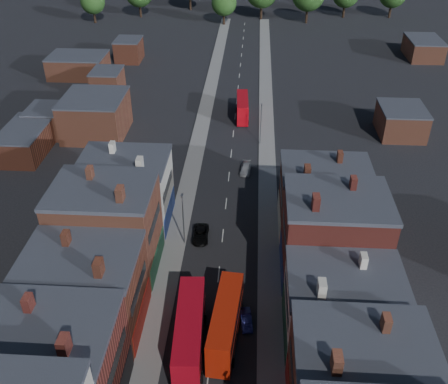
# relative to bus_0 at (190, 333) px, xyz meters

# --- Properties ---
(pavement_west) EXTENTS (3.00, 200.00, 0.12)m
(pavement_west) POSITION_rel_bus_0_xyz_m (-4.32, 38.16, -2.74)
(pavement_west) COLOR gray
(pavement_west) RESTS_ON ground
(pavement_east) EXTENTS (3.00, 200.00, 0.12)m
(pavement_east) POSITION_rel_bus_0_xyz_m (8.68, 38.16, -2.74)
(pavement_east) COLOR gray
(pavement_east) RESTS_ON ground
(lamp_post_2) EXTENTS (0.25, 0.70, 8.12)m
(lamp_post_2) POSITION_rel_bus_0_xyz_m (-3.02, 18.16, 1.90)
(lamp_post_2) COLOR slate
(lamp_post_2) RESTS_ON ground
(lamp_post_3) EXTENTS (0.25, 0.70, 8.12)m
(lamp_post_3) POSITION_rel_bus_0_xyz_m (7.38, 48.16, 1.90)
(lamp_post_3) COLOR slate
(lamp_post_3) RESTS_ON ground
(bus_0) EXTENTS (3.52, 12.17, 5.20)m
(bus_0) POSITION_rel_bus_0_xyz_m (0.00, 0.00, 0.00)
(bus_0) COLOR red
(bus_0) RESTS_ON ground
(bus_1) EXTENTS (3.54, 11.31, 4.81)m
(bus_1) POSITION_rel_bus_0_xyz_m (3.68, 1.90, -0.21)
(bus_1) COLOR red
(bus_1) RESTS_ON ground
(bus_2) EXTENTS (2.84, 9.98, 4.27)m
(bus_2) POSITION_rel_bus_0_xyz_m (3.68, 59.68, -0.50)
(bus_2) COLOR #BC0811
(bus_2) RESTS_ON ground
(car_1) EXTENTS (1.69, 3.64, 1.15)m
(car_1) POSITION_rel_bus_0_xyz_m (5.89, 4.24, -2.23)
(car_1) COLOR #131553
(car_1) RESTS_ON ground
(car_2) EXTENTS (2.33, 4.75, 1.30)m
(car_2) POSITION_rel_bus_0_xyz_m (-0.89, 19.45, -2.16)
(car_2) COLOR black
(car_2) RESTS_ON ground
(car_3) EXTENTS (1.99, 4.26, 1.20)m
(car_3) POSITION_rel_bus_0_xyz_m (4.95, 37.98, -2.20)
(car_3) COLOR #B8B8B8
(car_3) RESTS_ON ground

